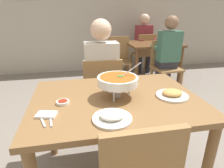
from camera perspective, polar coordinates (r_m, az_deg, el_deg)
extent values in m
cube|color=#BCB2A3|center=(4.60, -8.31, 22.47)|extent=(10.00, 0.10, 3.00)
cube|color=brown|center=(1.45, 1.15, -4.70)|extent=(1.24, 0.92, 0.04)
cylinder|color=brown|center=(1.59, 26.44, -21.61)|extent=(0.07, 0.07, 0.74)
cylinder|color=brown|center=(1.98, -17.92, -10.96)|extent=(0.07, 0.07, 0.74)
cylinder|color=brown|center=(2.13, 13.71, -8.02)|extent=(0.07, 0.07, 0.74)
cube|color=olive|center=(2.34, -3.29, -2.89)|extent=(0.44, 0.44, 0.03)
cube|color=olive|center=(2.06, -2.65, 0.95)|extent=(0.42, 0.04, 0.45)
cylinder|color=olive|center=(2.63, 0.34, -5.37)|extent=(0.04, 0.04, 0.42)
cylinder|color=olive|center=(2.59, -7.97, -6.05)|extent=(0.04, 0.04, 0.42)
cylinder|color=olive|center=(2.31, 2.25, -9.53)|extent=(0.04, 0.04, 0.42)
cylinder|color=olive|center=(2.26, -7.33, -10.42)|extent=(0.04, 0.04, 0.42)
cylinder|color=#2D2D38|center=(2.46, -0.93, -6.99)|extent=(0.10, 0.10, 0.45)
cylinder|color=#2D2D38|center=(2.44, -5.60, -7.39)|extent=(0.10, 0.10, 0.45)
cube|color=#2D2D38|center=(2.29, -3.26, -1.38)|extent=(0.32, 0.32, 0.12)
cube|color=beige|center=(2.11, -3.13, 5.57)|extent=(0.36, 0.20, 0.50)
sphere|color=beige|center=(2.04, -3.35, 15.89)|extent=(0.22, 0.22, 0.22)
cylinder|color=beige|center=(2.34, 0.09, 5.91)|extent=(0.08, 0.28, 0.08)
cylinder|color=beige|center=(2.30, -7.78, 5.45)|extent=(0.08, 0.28, 0.08)
cylinder|color=silver|center=(1.45, 5.14, -1.72)|extent=(0.01, 0.01, 0.10)
cylinder|color=silver|center=(1.49, -0.68, -0.97)|extent=(0.01, 0.01, 0.10)
cylinder|color=silver|center=(1.35, 0.53, -3.43)|extent=(0.01, 0.01, 0.10)
torus|color=silver|center=(1.41, 1.69, -0.14)|extent=(0.21, 0.21, 0.01)
cylinder|color=#B2B2B7|center=(1.44, 1.65, -3.17)|extent=(0.05, 0.05, 0.04)
cone|color=orange|center=(1.43, 1.67, -2.00)|extent=(0.02, 0.02, 0.04)
cylinder|color=white|center=(1.40, 1.70, 1.01)|extent=(0.30, 0.30, 0.06)
cylinder|color=#B75119|center=(1.39, 1.71, 1.97)|extent=(0.26, 0.26, 0.01)
ellipsoid|color=#388433|center=(1.39, 2.52, 2.37)|extent=(0.05, 0.03, 0.01)
cylinder|color=silver|center=(1.42, 5.10, 3.79)|extent=(0.18, 0.01, 0.13)
cylinder|color=white|center=(1.16, 0.05, -10.26)|extent=(0.24, 0.24, 0.01)
ellipsoid|color=white|center=(1.15, 0.05, -9.17)|extent=(0.15, 0.13, 0.04)
cylinder|color=white|center=(1.52, 17.45, -3.33)|extent=(0.24, 0.24, 0.01)
ellipsoid|color=tan|center=(1.51, 17.55, -2.45)|extent=(0.15, 0.13, 0.04)
cylinder|color=white|center=(1.39, -14.46, -5.33)|extent=(0.09, 0.09, 0.02)
cylinder|color=maroon|center=(1.38, -14.49, -5.00)|extent=(0.07, 0.07, 0.01)
cube|color=white|center=(1.27, -19.00, -8.67)|extent=(0.14, 0.11, 0.02)
cube|color=silver|center=(1.23, -20.18, -10.03)|extent=(0.07, 0.16, 0.01)
cube|color=silver|center=(1.22, -17.83, -9.93)|extent=(0.04, 0.17, 0.01)
cube|color=brown|center=(3.95, 12.26, 11.59)|extent=(1.00, 0.80, 0.04)
cylinder|color=brown|center=(3.57, 7.35, 4.48)|extent=(0.07, 0.07, 0.74)
cylinder|color=brown|center=(3.93, 19.67, 4.98)|extent=(0.07, 0.07, 0.74)
cylinder|color=brown|center=(4.20, 4.45, 7.14)|extent=(0.07, 0.07, 0.74)
cylinder|color=brown|center=(4.51, 15.39, 7.44)|extent=(0.07, 0.07, 0.74)
cube|color=olive|center=(4.51, 9.04, 8.82)|extent=(0.49, 0.49, 0.03)
cube|color=olive|center=(4.29, 10.43, 11.37)|extent=(0.42, 0.09, 0.45)
cylinder|color=olive|center=(4.81, 9.92, 6.80)|extent=(0.04, 0.04, 0.42)
cylinder|color=olive|center=(4.65, 5.73, 6.51)|extent=(0.04, 0.04, 0.42)
cylinder|color=olive|center=(4.49, 12.13, 5.60)|extent=(0.04, 0.04, 0.42)
cylinder|color=olive|center=(4.32, 7.72, 5.25)|extent=(0.04, 0.04, 0.42)
cube|color=olive|center=(3.47, 16.01, 4.47)|extent=(0.48, 0.48, 0.03)
cube|color=olive|center=(3.57, 14.72, 9.07)|extent=(0.42, 0.08, 0.45)
cylinder|color=olive|center=(3.29, 14.52, -0.44)|extent=(0.04, 0.04, 0.42)
cylinder|color=olive|center=(3.49, 19.91, 0.22)|extent=(0.04, 0.04, 0.42)
cylinder|color=olive|center=(3.60, 11.51, 1.71)|extent=(0.04, 0.04, 0.42)
cylinder|color=olive|center=(3.79, 16.62, 2.21)|extent=(0.04, 0.04, 0.42)
cube|color=olive|center=(3.78, 2.20, 6.64)|extent=(0.49, 0.49, 0.03)
cube|color=olive|center=(3.92, 1.95, 10.78)|extent=(0.42, 0.09, 0.45)
cylinder|color=olive|center=(3.65, -0.53, 2.42)|extent=(0.04, 0.04, 0.42)
cylinder|color=olive|center=(3.69, 5.38, 2.53)|extent=(0.04, 0.04, 0.42)
cylinder|color=olive|center=(4.01, -0.83, 4.18)|extent=(0.04, 0.04, 0.42)
cylinder|color=olive|center=(4.04, 4.57, 4.26)|extent=(0.04, 0.04, 0.42)
cylinder|color=#2D2D38|center=(4.47, 8.27, 5.98)|extent=(0.10, 0.10, 0.45)
cylinder|color=#2D2D38|center=(4.54, 10.66, 6.07)|extent=(0.10, 0.10, 0.45)
cube|color=#2D2D38|center=(4.48, 9.52, 9.68)|extent=(0.32, 0.32, 0.12)
cube|color=maroon|center=(4.50, 9.40, 13.76)|extent=(0.36, 0.20, 0.50)
sphere|color=beige|center=(4.47, 9.71, 18.59)|extent=(0.22, 0.22, 0.22)
cylinder|color=maroon|center=(4.27, 8.23, 12.74)|extent=(0.08, 0.28, 0.08)
cylinder|color=maroon|center=(4.38, 12.29, 12.70)|extent=(0.08, 0.28, 0.08)
cylinder|color=#2D2D38|center=(3.67, 16.27, 1.90)|extent=(0.10, 0.10, 0.45)
cylinder|color=#2D2D38|center=(3.58, 13.42, 1.72)|extent=(0.10, 0.10, 0.45)
cube|color=#2D2D38|center=(3.51, 15.58, 5.99)|extent=(0.32, 0.32, 0.12)
cube|color=#3D6B56|center=(3.38, 16.70, 10.69)|extent=(0.36, 0.20, 0.50)
sphere|color=#846047|center=(3.33, 17.41, 17.11)|extent=(0.22, 0.22, 0.22)
cylinder|color=#3D6B56|center=(3.63, 17.45, 10.51)|extent=(0.08, 0.28, 0.08)
cylinder|color=#3D6B56|center=(3.49, 12.74, 10.56)|extent=(0.08, 0.28, 0.08)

